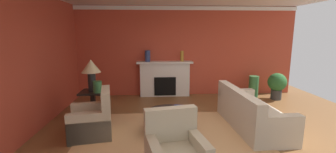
% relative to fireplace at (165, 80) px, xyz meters
% --- Properties ---
extents(ground_plane, '(8.86, 8.86, 0.00)m').
position_rel_fireplace_xyz_m(ground_plane, '(0.60, -2.91, -0.55)').
color(ground_plane, brown).
extents(wall_fireplace, '(7.41, 0.12, 2.90)m').
position_rel_fireplace_xyz_m(wall_fireplace, '(0.60, 0.21, 0.91)').
color(wall_fireplace, '#B7422D').
rests_on(wall_fireplace, ground_plane).
extents(wall_window, '(0.12, 6.73, 2.90)m').
position_rel_fireplace_xyz_m(wall_window, '(-2.87, -2.61, 0.91)').
color(wall_window, '#B7422D').
rests_on(wall_window, ground_plane).
extents(crown_moulding, '(7.41, 0.08, 0.12)m').
position_rel_fireplace_xyz_m(crown_moulding, '(0.60, 0.13, 2.28)').
color(crown_moulding, white).
extents(area_rug, '(3.68, 2.27, 0.01)m').
position_rel_fireplace_xyz_m(area_rug, '(-0.02, -2.83, -0.54)').
color(area_rug, tan).
rests_on(area_rug, ground_plane).
extents(fireplace, '(1.80, 0.35, 1.15)m').
position_rel_fireplace_xyz_m(fireplace, '(0.00, 0.00, 0.00)').
color(fireplace, white).
rests_on(fireplace, ground_plane).
extents(sofa, '(0.98, 2.13, 0.85)m').
position_rel_fireplace_xyz_m(sofa, '(1.75, -2.69, -0.25)').
color(sofa, beige).
rests_on(sofa, ground_plane).
extents(armchair_near_window, '(0.93, 0.93, 0.95)m').
position_rel_fireplace_xyz_m(armchair_near_window, '(-1.59, -2.91, -0.24)').
color(armchair_near_window, '#C1B293').
rests_on(armchair_near_window, ground_plane).
extents(coffee_table, '(1.00, 1.00, 0.45)m').
position_rel_fireplace_xyz_m(coffee_table, '(-0.02, -2.83, -0.21)').
color(coffee_table, black).
rests_on(coffee_table, ground_plane).
extents(side_table, '(0.56, 0.56, 0.70)m').
position_rel_fireplace_xyz_m(side_table, '(-1.80, -2.01, -0.15)').
color(side_table, black).
rests_on(side_table, ground_plane).
extents(table_lamp, '(0.44, 0.44, 0.75)m').
position_rel_fireplace_xyz_m(table_lamp, '(-1.80, -2.01, 0.68)').
color(table_lamp, black).
rests_on(table_lamp, side_table).
extents(vase_mantel_right, '(0.10, 0.10, 0.34)m').
position_rel_fireplace_xyz_m(vase_mantel_right, '(0.55, -0.05, 0.77)').
color(vase_mantel_right, '#B7892D').
rests_on(vase_mantel_right, fireplace).
extents(vase_tall_corner, '(0.30, 0.30, 0.69)m').
position_rel_fireplace_xyz_m(vase_tall_corner, '(2.86, -0.30, -0.20)').
color(vase_tall_corner, '#33703D').
rests_on(vase_tall_corner, ground_plane).
extents(vase_mantel_left, '(0.17, 0.17, 0.36)m').
position_rel_fireplace_xyz_m(vase_mantel_left, '(-0.55, -0.05, 0.78)').
color(vase_mantel_left, navy).
rests_on(vase_mantel_left, fireplace).
extents(vase_on_side_table, '(0.20, 0.20, 0.26)m').
position_rel_fireplace_xyz_m(vase_on_side_table, '(-1.65, -2.13, 0.29)').
color(vase_on_side_table, '#33703D').
rests_on(vase_on_side_table, side_table).
extents(book_red_cover, '(0.27, 0.22, 0.04)m').
position_rel_fireplace_xyz_m(book_red_cover, '(-0.07, -2.90, -0.07)').
color(book_red_cover, tan).
rests_on(book_red_cover, coffee_table).
extents(book_art_folio, '(0.23, 0.22, 0.04)m').
position_rel_fireplace_xyz_m(book_art_folio, '(0.16, -2.72, -0.03)').
color(book_art_folio, navy).
rests_on(book_art_folio, coffee_table).
extents(potted_plant, '(0.56, 0.56, 0.83)m').
position_rel_fireplace_xyz_m(potted_plant, '(3.46, -0.61, -0.05)').
color(potted_plant, '#333333').
rests_on(potted_plant, ground_plane).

